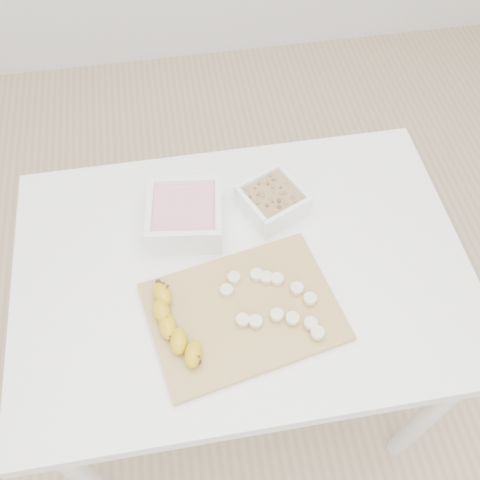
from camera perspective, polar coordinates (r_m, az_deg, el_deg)
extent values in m
plane|color=#C6AD89|center=(1.86, 0.16, -14.84)|extent=(3.50, 3.50, 0.00)
cube|color=white|center=(1.20, 0.24, -3.32)|extent=(1.00, 0.70, 0.04)
cylinder|color=white|center=(1.48, -16.29, -22.99)|extent=(0.05, 0.05, 0.71)
cylinder|color=white|center=(1.54, 19.37, -17.23)|extent=(0.05, 0.05, 0.71)
cylinder|color=white|center=(1.69, -16.38, -3.44)|extent=(0.05, 0.05, 0.71)
cylinder|color=white|center=(1.75, 12.92, 0.63)|extent=(0.05, 0.05, 0.71)
cube|color=white|center=(1.21, -5.88, 2.65)|extent=(0.19, 0.19, 0.08)
cube|color=pink|center=(1.21, -5.89, 2.74)|extent=(0.16, 0.16, 0.04)
cube|color=white|center=(1.25, 3.47, 4.24)|extent=(0.17, 0.17, 0.06)
cube|color=olive|center=(1.24, 3.48, 4.32)|extent=(0.15, 0.15, 0.04)
cube|color=tan|center=(1.12, 0.36, -7.66)|extent=(0.43, 0.34, 0.01)
cylinder|color=beige|center=(1.12, -1.44, -5.38)|extent=(0.03, 0.03, 0.01)
cylinder|color=beige|center=(1.14, -0.66, -4.06)|extent=(0.03, 0.03, 0.01)
cylinder|color=beige|center=(1.14, 1.79, -3.73)|extent=(0.03, 0.03, 0.01)
cylinder|color=beige|center=(1.14, 2.84, -4.03)|extent=(0.03, 0.03, 0.01)
cylinder|color=beige|center=(1.14, 3.99, -4.17)|extent=(0.03, 0.03, 0.01)
cylinder|color=beige|center=(1.13, 6.07, -5.17)|extent=(0.03, 0.03, 0.01)
cylinder|color=beige|center=(1.12, 7.48, -6.24)|extent=(0.03, 0.03, 0.01)
cylinder|color=beige|center=(1.09, 0.28, -8.54)|extent=(0.03, 0.03, 0.01)
cylinder|color=beige|center=(1.09, 1.68, -8.68)|extent=(0.03, 0.03, 0.01)
cylinder|color=beige|center=(1.10, 3.94, -7.98)|extent=(0.03, 0.03, 0.01)
cylinder|color=beige|center=(1.09, 5.62, -8.33)|extent=(0.03, 0.03, 0.01)
cylinder|color=beige|center=(1.09, 7.54, -8.80)|extent=(0.03, 0.03, 0.01)
cylinder|color=beige|center=(1.09, 8.27, -9.77)|extent=(0.03, 0.03, 0.01)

